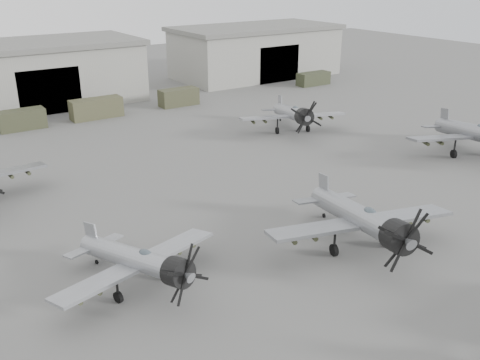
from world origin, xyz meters
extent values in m
plane|color=#545552|center=(0.00, 0.00, 0.00)|extent=(220.00, 220.00, 0.00)
cube|color=gray|center=(0.00, 62.00, 4.00)|extent=(28.00, 14.00, 8.00)
cube|color=slate|center=(0.00, 62.00, 8.35)|extent=(29.00, 14.80, 0.70)
cube|color=black|center=(0.00, 55.20, 3.00)|extent=(8.12, 0.40, 6.00)
cube|color=gray|center=(38.00, 62.00, 4.00)|extent=(28.00, 14.00, 8.00)
cube|color=slate|center=(38.00, 62.00, 8.35)|extent=(29.00, 14.80, 0.70)
cube|color=black|center=(38.00, 55.20, 3.00)|extent=(8.12, 0.40, 6.00)
cube|color=#383B26|center=(-5.05, 50.00, 1.19)|extent=(5.41, 2.20, 2.38)
cube|color=#47472E|center=(4.22, 50.00, 1.28)|extent=(6.60, 2.20, 2.55)
cube|color=#3E3F29|center=(16.17, 50.00, 1.19)|extent=(5.52, 2.20, 2.38)
cube|color=#343925|center=(41.20, 50.00, 1.04)|extent=(5.72, 2.20, 2.08)
cylinder|color=#9B9EA3|center=(-7.78, 10.84, 1.95)|extent=(3.67, 9.42, 2.77)
cylinder|color=black|center=(-6.73, 6.81, 2.61)|extent=(1.98, 1.78, 1.84)
cube|color=#9B9EA3|center=(-7.65, 10.32, 1.73)|extent=(11.20, 4.70, 0.50)
cube|color=#9B9EA3|center=(-8.84, 14.87, 2.09)|extent=(0.48, 1.45, 1.77)
ellipsoid|color=#3F4C54|center=(-7.42, 9.47, 2.75)|extent=(0.78, 1.16, 0.50)
cylinder|color=black|center=(-9.23, 9.73, 0.31)|extent=(0.42, 0.75, 0.71)
cylinder|color=black|center=(-5.97, 10.58, 0.31)|extent=(0.42, 0.75, 0.71)
cylinder|color=black|center=(-8.77, 14.61, 0.13)|extent=(0.17, 0.30, 0.28)
cylinder|color=#919498|center=(7.19, 6.96, 2.34)|extent=(4.59, 11.24, 3.31)
cylinder|color=black|center=(5.83, 2.17, 3.12)|extent=(2.39, 2.16, 2.20)
cube|color=#919498|center=(7.01, 6.35, 2.07)|extent=(13.38, 5.85, 0.59)
cube|color=#919498|center=(8.54, 11.75, 2.50)|extent=(0.60, 1.73, 2.12)
ellipsoid|color=#3F4C54|center=(6.73, 5.33, 3.29)|extent=(0.96, 1.40, 0.59)
cylinder|color=black|center=(5.02, 6.69, 0.37)|extent=(0.52, 0.90, 0.85)
cylinder|color=black|center=(8.89, 5.60, 0.37)|extent=(0.52, 0.90, 0.85)
cylinder|color=black|center=(8.46, 11.45, 0.16)|extent=(0.21, 0.36, 0.34)
cylinder|color=gray|center=(31.32, 14.47, 2.41)|extent=(6.23, 11.27, 3.42)
cube|color=gray|center=(31.05, 13.87, 2.14)|extent=(13.48, 7.79, 0.61)
cube|color=gray|center=(33.42, 19.17, 2.58)|extent=(0.86, 1.72, 2.19)
cylinder|color=black|center=(29.06, 14.52, 0.38)|extent=(0.64, 0.92, 0.88)
cylinder|color=black|center=(33.28, 18.87, 0.16)|extent=(0.26, 0.37, 0.35)
cylinder|color=#9EA0A7|center=(21.36, 31.46, 2.20)|extent=(5.31, 10.38, 3.12)
cylinder|color=black|center=(19.62, 27.10, 2.94)|extent=(2.35, 2.17, 2.08)
cube|color=#9EA0A7|center=(21.14, 30.90, 1.95)|extent=(12.40, 6.67, 0.56)
cube|color=#9EA0A7|center=(23.10, 35.81, 2.36)|extent=(0.73, 1.59, 1.99)
ellipsoid|color=#3F4C54|center=(20.77, 29.98, 3.10)|extent=(1.00, 1.33, 0.56)
cylinder|color=black|center=(19.30, 31.42, 0.35)|extent=(0.56, 0.84, 0.80)
cylinder|color=black|center=(22.82, 30.01, 0.35)|extent=(0.56, 0.84, 0.80)
cylinder|color=black|center=(22.99, 35.53, 0.15)|extent=(0.23, 0.34, 0.32)
camera|label=1|loc=(-18.11, -16.14, 18.27)|focal=40.00mm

